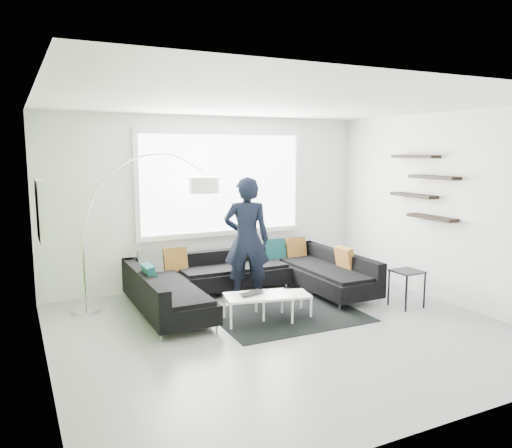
{
  "coord_description": "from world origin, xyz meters",
  "views": [
    {
      "loc": [
        -2.99,
        -5.25,
        2.25
      ],
      "look_at": [
        0.05,
        0.9,
        1.23
      ],
      "focal_mm": 35.0,
      "sensor_mm": 36.0,
      "label": 1
    }
  ],
  "objects_px": {
    "arc_lamp": "(82,235)",
    "side_table": "(406,289)",
    "laptop": "(255,294)",
    "sectional_sofa": "(251,281)",
    "person": "(247,239)",
    "coffee_table": "(271,305)"
  },
  "relations": [
    {
      "from": "side_table",
      "to": "laptop",
      "type": "xyz_separation_m",
      "value": [
        -2.25,
        0.39,
        0.11
      ]
    },
    {
      "from": "side_table",
      "to": "person",
      "type": "xyz_separation_m",
      "value": [
        -1.93,
        1.32,
        0.66
      ]
    },
    {
      "from": "sectional_sofa",
      "to": "laptop",
      "type": "distance_m",
      "value": 0.9
    },
    {
      "from": "side_table",
      "to": "laptop",
      "type": "relative_size",
      "value": 1.27
    },
    {
      "from": "coffee_table",
      "to": "laptop",
      "type": "relative_size",
      "value": 2.61
    },
    {
      "from": "person",
      "to": "laptop",
      "type": "distance_m",
      "value": 1.13
    },
    {
      "from": "coffee_table",
      "to": "person",
      "type": "height_order",
      "value": "person"
    },
    {
      "from": "sectional_sofa",
      "to": "arc_lamp",
      "type": "bearing_deg",
      "value": 165.82
    },
    {
      "from": "person",
      "to": "arc_lamp",
      "type": "bearing_deg",
      "value": 11.58
    },
    {
      "from": "coffee_table",
      "to": "arc_lamp",
      "type": "xyz_separation_m",
      "value": [
        -2.2,
        1.39,
        0.92
      ]
    },
    {
      "from": "person",
      "to": "sectional_sofa",
      "type": "bearing_deg",
      "value": 130.24
    },
    {
      "from": "arc_lamp",
      "to": "person",
      "type": "bearing_deg",
      "value": -9.17
    },
    {
      "from": "sectional_sofa",
      "to": "side_table",
      "type": "bearing_deg",
      "value": -32.73
    },
    {
      "from": "sectional_sofa",
      "to": "coffee_table",
      "type": "relative_size",
      "value": 3.05
    },
    {
      "from": "sectional_sofa",
      "to": "coffee_table",
      "type": "height_order",
      "value": "sectional_sofa"
    },
    {
      "from": "coffee_table",
      "to": "arc_lamp",
      "type": "distance_m",
      "value": 2.76
    },
    {
      "from": "side_table",
      "to": "laptop",
      "type": "height_order",
      "value": "side_table"
    },
    {
      "from": "arc_lamp",
      "to": "laptop",
      "type": "distance_m",
      "value": 2.51
    },
    {
      "from": "arc_lamp",
      "to": "side_table",
      "type": "distance_m",
      "value": 4.64
    },
    {
      "from": "sectional_sofa",
      "to": "laptop",
      "type": "bearing_deg",
      "value": -112.75
    },
    {
      "from": "coffee_table",
      "to": "laptop",
      "type": "distance_m",
      "value": 0.32
    },
    {
      "from": "coffee_table",
      "to": "side_table",
      "type": "xyz_separation_m",
      "value": [
        2.0,
        -0.42,
        0.09
      ]
    }
  ]
}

